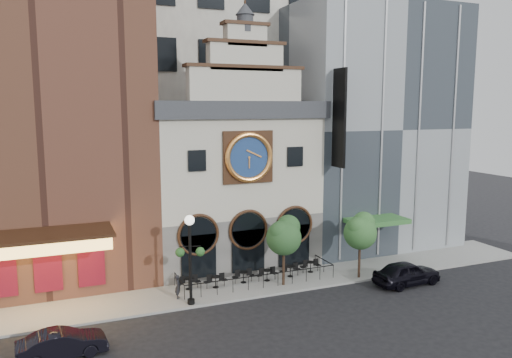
{
  "coord_description": "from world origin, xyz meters",
  "views": [
    {
      "loc": [
        -12.35,
        -27.68,
        11.99
      ],
      "look_at": [
        1.44,
        6.0,
        6.67
      ],
      "focal_mm": 35.0,
      "sensor_mm": 36.0,
      "label": 1
    }
  ],
  "objects": [
    {
      "name": "bistro_1",
      "position": [
        -2.88,
        2.46,
        0.61
      ],
      "size": [
        1.58,
        0.68,
        0.9
      ],
      "color": "black",
      "rests_on": "sidewalk"
    },
    {
      "name": "pedestrian",
      "position": [
        -5.62,
        1.57,
        0.9
      ],
      "size": [
        0.48,
        0.62,
        1.5
      ],
      "primitive_type": "imported",
      "rotation": [
        0.0,
        0.0,
        1.33
      ],
      "color": "black",
      "rests_on": "sidewalk"
    },
    {
      "name": "ground",
      "position": [
        0.0,
        0.0,
        0.0
      ],
      "size": [
        120.0,
        120.0,
        0.0
      ],
      "primitive_type": "plane",
      "color": "black",
      "rests_on": "ground"
    },
    {
      "name": "lamppost",
      "position": [
        -5.1,
        0.4,
        3.54
      ],
      "size": [
        1.71,
        0.87,
        5.48
      ],
      "rotation": [
        0.0,
        0.0,
        -0.26
      ],
      "color": "black",
      "rests_on": "sidewalk"
    },
    {
      "name": "bistro_0",
      "position": [
        -4.6,
        2.83,
        0.61
      ],
      "size": [
        1.58,
        0.68,
        0.9
      ],
      "color": "black",
      "rests_on": "sidewalk"
    },
    {
      "name": "theater_building",
      "position": [
        -13.0,
        9.96,
        12.6
      ],
      "size": [
        14.0,
        15.6,
        25.0
      ],
      "color": "brown",
      "rests_on": "ground"
    },
    {
      "name": "bistro_4",
      "position": [
        2.62,
        2.54,
        0.61
      ],
      "size": [
        1.58,
        0.68,
        0.9
      ],
      "color": "black",
      "rests_on": "sidewalk"
    },
    {
      "name": "tree_right",
      "position": [
        7.05,
        0.63,
        3.51
      ],
      "size": [
        2.38,
        2.29,
        4.58
      ],
      "color": "#382619",
      "rests_on": "sidewalk"
    },
    {
      "name": "bistro_5",
      "position": [
        4.39,
        2.84,
        0.61
      ],
      "size": [
        1.58,
        0.68,
        0.9
      ],
      "color": "black",
      "rests_on": "sidewalk"
    },
    {
      "name": "cafe_railing",
      "position": [
        0.0,
        2.5,
        0.6
      ],
      "size": [
        10.6,
        2.6,
        0.9
      ],
      "primitive_type": null,
      "color": "black",
      "rests_on": "sidewalk"
    },
    {
      "name": "car_right",
      "position": [
        9.39,
        -1.54,
        0.82
      ],
      "size": [
        4.9,
        2.2,
        1.63
      ],
      "primitive_type": "imported",
      "rotation": [
        0.0,
        0.0,
        1.63
      ],
      "color": "black",
      "rests_on": "ground"
    },
    {
      "name": "retail_building",
      "position": [
        12.99,
        9.99,
        10.14
      ],
      "size": [
        14.0,
        14.4,
        20.0
      ],
      "color": "gray",
      "rests_on": "ground"
    },
    {
      "name": "sidewalk",
      "position": [
        0.0,
        2.5,
        0.07
      ],
      "size": [
        44.0,
        5.0,
        0.15
      ],
      "primitive_type": "cube",
      "color": "gray",
      "rests_on": "ground"
    },
    {
      "name": "clock_building",
      "position": [
        0.0,
        7.82,
        6.69
      ],
      "size": [
        12.6,
        8.78,
        18.65
      ],
      "color": "#605E5B",
      "rests_on": "ground"
    },
    {
      "name": "tree_left",
      "position": [
        1.53,
        1.28,
        3.58
      ],
      "size": [
        2.43,
        2.34,
        4.68
      ],
      "color": "#382619",
      "rests_on": "sidewalk"
    },
    {
      "name": "office_tower",
      "position": [
        0.0,
        20.0,
        20.0
      ],
      "size": [
        20.0,
        16.0,
        40.0
      ],
      "primitive_type": "cube",
      "color": "silver",
      "rests_on": "ground"
    },
    {
      "name": "bistro_2",
      "position": [
        -0.86,
        2.63,
        0.61
      ],
      "size": [
        1.58,
        0.68,
        0.9
      ],
      "color": "black",
      "rests_on": "sidewalk"
    },
    {
      "name": "car_left",
      "position": [
        -12.43,
        -3.3,
        0.68
      ],
      "size": [
        4.25,
        1.78,
        1.37
      ],
      "primitive_type": "imported",
      "rotation": [
        0.0,
        0.0,
        1.65
      ],
      "color": "black",
      "rests_on": "ground"
    },
    {
      "name": "bistro_3",
      "position": [
        0.77,
        2.38,
        0.61
      ],
      "size": [
        1.58,
        0.68,
        0.9
      ],
      "color": "black",
      "rests_on": "sidewalk"
    }
  ]
}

